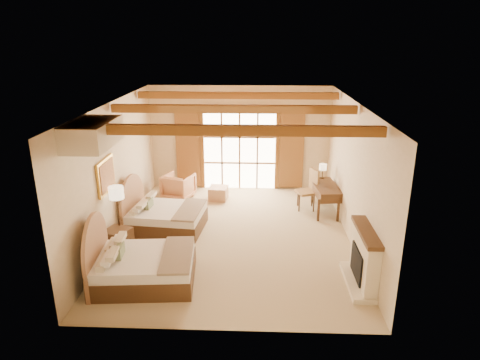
{
  "coord_description": "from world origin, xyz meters",
  "views": [
    {
      "loc": [
        0.52,
        -9.35,
        4.62
      ],
      "look_at": [
        0.14,
        0.2,
        1.37
      ],
      "focal_mm": 32.0,
      "sensor_mm": 36.0,
      "label": 1
    }
  ],
  "objects_px": {
    "bed_near": "(137,264)",
    "desk": "(325,197)",
    "bed_far": "(161,215)",
    "armchair": "(178,186)",
    "nightstand": "(118,242)"
  },
  "relations": [
    {
      "from": "bed_near",
      "to": "bed_far",
      "type": "distance_m",
      "value": 2.43
    },
    {
      "from": "bed_near",
      "to": "nightstand",
      "type": "bearing_deg",
      "value": 119.33
    },
    {
      "from": "armchair",
      "to": "bed_far",
      "type": "bearing_deg",
      "value": 106.92
    },
    {
      "from": "nightstand",
      "to": "armchair",
      "type": "xyz_separation_m",
      "value": [
        0.71,
        3.49,
        0.07
      ]
    },
    {
      "from": "armchair",
      "to": "desk",
      "type": "bearing_deg",
      "value": -172.32
    },
    {
      "from": "bed_near",
      "to": "armchair",
      "type": "relative_size",
      "value": 2.46
    },
    {
      "from": "nightstand",
      "to": "desk",
      "type": "distance_m",
      "value": 5.57
    },
    {
      "from": "bed_near",
      "to": "desk",
      "type": "bearing_deg",
      "value": 37.12
    },
    {
      "from": "nightstand",
      "to": "armchair",
      "type": "bearing_deg",
      "value": 97.66
    },
    {
      "from": "bed_far",
      "to": "desk",
      "type": "distance_m",
      "value": 4.44
    },
    {
      "from": "bed_far",
      "to": "nightstand",
      "type": "distance_m",
      "value": 1.52
    },
    {
      "from": "bed_far",
      "to": "bed_near",
      "type": "bearing_deg",
      "value": -82.35
    },
    {
      "from": "bed_near",
      "to": "armchair",
      "type": "height_order",
      "value": "bed_near"
    },
    {
      "from": "bed_near",
      "to": "bed_far",
      "type": "bearing_deg",
      "value": 86.97
    },
    {
      "from": "bed_far",
      "to": "armchair",
      "type": "distance_m",
      "value": 2.12
    }
  ]
}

